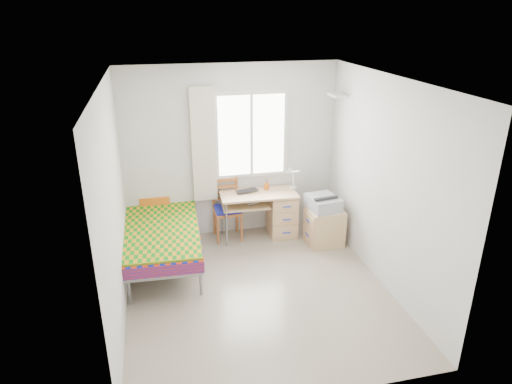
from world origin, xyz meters
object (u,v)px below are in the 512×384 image
chair (227,205)px  cabinet (324,226)px  desk (277,211)px  bed (161,227)px  printer (323,203)px

chair → cabinet: chair is taller
desk → chair: size_ratio=1.26×
bed → cabinet: bed is taller
bed → printer: bed is taller
printer → bed: bearing=169.1°
cabinet → printer: 0.38m
chair → printer: 1.44m
bed → chair: bearing=23.9°
chair → printer: (1.34, -0.52, 0.14)m
desk → printer: printer is taller
bed → chair: bed is taller
desk → printer: (0.57, -0.42, 0.27)m
chair → desk: bearing=-8.0°
cabinet → desk: bearing=142.7°
chair → cabinet: bearing=-22.3°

